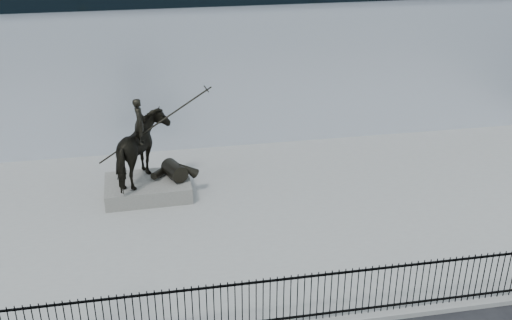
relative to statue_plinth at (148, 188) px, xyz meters
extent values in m
cube|color=gray|center=(3.70, -2.08, -0.36)|extent=(30.00, 12.00, 0.15)
cube|color=silver|center=(3.70, 10.92, 4.06)|extent=(44.00, 14.00, 9.00)
cube|color=black|center=(3.70, -7.83, -0.14)|extent=(22.00, 0.05, 0.05)
cube|color=black|center=(3.70, -7.83, 1.11)|extent=(22.00, 0.05, 0.05)
cube|color=black|center=(3.70, -7.83, 0.46)|extent=(22.00, 0.03, 1.50)
cube|color=#56544F|center=(0.00, 0.00, 0.00)|extent=(3.13, 2.20, 0.58)
imported|color=black|center=(0.00, 0.00, 1.51)|extent=(2.15, 2.49, 2.45)
imported|color=black|center=(-0.10, 0.00, 2.63)|extent=(0.41, 0.61, 1.66)
cylinder|color=black|center=(0.34, 0.01, 2.38)|extent=(3.94, 0.16, 2.49)
camera|label=1|loc=(0.36, -19.89, 10.21)|focal=42.00mm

